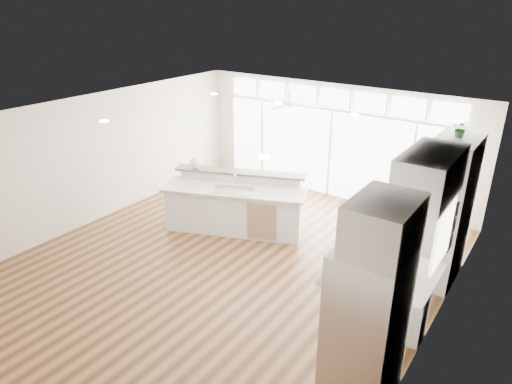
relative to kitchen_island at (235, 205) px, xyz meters
The scene contains 23 objects.
floor 1.45m from the kitchen_island, 57.13° to the right, with size 7.00×8.00×0.02m, color #472A16.
ceiling 2.51m from the kitchen_island, 57.13° to the right, with size 7.00×8.00×0.02m, color white.
wall_back 3.07m from the kitchen_island, 75.91° to the left, with size 7.00×0.04×2.70m, color beige.
wall_left 3.09m from the kitchen_island, 158.05° to the right, with size 0.04×8.00×2.70m, color beige.
wall_right 4.44m from the kitchen_island, 14.84° to the right, with size 0.04×8.00×2.70m, color beige.
glass_wall 2.95m from the kitchen_island, 75.62° to the left, with size 5.80×0.06×2.08m, color silver.
transom_row 3.43m from the kitchen_island, 75.62° to the left, with size 5.90×0.06×0.40m, color silver.
desk_window 4.37m from the kitchen_island, 11.08° to the right, with size 0.04×0.85×0.85m, color silver.
ceiling_fan 2.55m from the kitchen_island, 82.43° to the left, with size 1.16×1.16×0.32m, color white.
recessed_lights 2.41m from the kitchen_island, 51.81° to the right, with size 3.40×3.00×0.02m, color white.
oven_cabinet 4.01m from the kitchen_island, ahead, with size 0.64×1.20×2.50m, color silver.
desk_nook 3.94m from the kitchen_island, 12.00° to the right, with size 0.72×1.30×0.76m, color silver.
upper_cabinets 4.36m from the kitchen_island, 11.88° to the right, with size 0.64×1.30×0.64m, color silver.
refrigerator 4.58m from the kitchen_island, 32.79° to the right, with size 0.76×0.90×2.00m, color #B9B8BD.
fridge_cabinet 4.92m from the kitchen_island, 32.38° to the right, with size 0.64×0.90×0.60m, color silver.
framed_photos 4.27m from the kitchen_island, ahead, with size 0.06×0.22×0.80m, color black.
kitchen_island is the anchor object (origin of this frame).
rug 2.77m from the kitchen_island, ahead, with size 0.83×0.60×0.01m, color #3D1C13.
office_chair 3.52m from the kitchen_island, 17.72° to the right, with size 0.48×0.45×0.93m, color black.
fishbowl 1.24m from the kitchen_island, behind, with size 0.25×0.25×0.25m, color silver.
monitor 3.88m from the kitchen_island, 12.25° to the right, with size 0.07×0.45×0.37m, color black.
keyboard 3.70m from the kitchen_island, 12.81° to the right, with size 0.12×0.31×0.02m, color silver.
potted_plant 4.44m from the kitchen_island, ahead, with size 0.24×0.27×0.21m, color #316129.
Camera 1 is at (4.52, -5.55, 4.48)m, focal length 32.00 mm.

